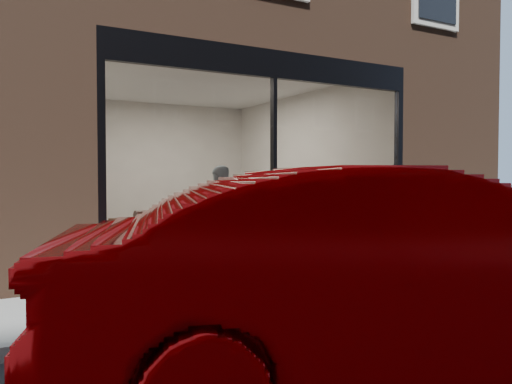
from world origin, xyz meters
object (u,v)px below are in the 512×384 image
banquette (260,251)px  person (219,216)px  parked_car (394,276)px  cafe_chair_right (255,235)px  cafe_table_left (138,220)px  cafe_table_right (314,212)px

banquette → person: 0.84m
parked_car → cafe_chair_right: bearing=-2.5°
person → cafe_table_left: person is taller
person → parked_car: 4.58m
person → cafe_chair_right: 2.04m
banquette → cafe_table_right: bearing=21.7°
person → cafe_table_right: bearing=168.3°
cafe_table_left → cafe_chair_right: size_ratio=1.77×
cafe_table_right → cafe_chair_right: cafe_table_right is taller
person → cafe_table_left: (-1.18, 0.24, -0.03)m
cafe_table_right → cafe_chair_right: size_ratio=1.56×
cafe_table_left → parked_car: parked_car is taller
banquette → cafe_table_left: size_ratio=6.12×
parked_car → person: bearing=7.9°
person → cafe_table_left: bearing=-30.4°
person → parked_car: person is taller
banquette → cafe_table_right: 1.57m
person → cafe_table_right: (1.94, 0.24, -0.03)m
cafe_table_left → cafe_table_right: 3.12m
cafe_chair_right → person: bearing=43.1°
person → cafe_table_left: size_ratio=2.36×
banquette → cafe_table_left: (-1.74, 0.55, 0.52)m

